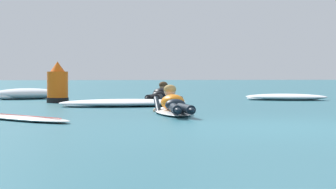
% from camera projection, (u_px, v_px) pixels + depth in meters
% --- Properties ---
extents(ground_plane, '(120.00, 120.00, 0.00)m').
position_uv_depth(ground_plane, '(167.00, 99.00, 18.27)').
color(ground_plane, '#2D6B7A').
extents(surfer_near, '(0.64, 2.58, 0.54)m').
position_uv_depth(surfer_near, '(174.00, 106.00, 11.21)').
color(surfer_near, white).
rests_on(surfer_near, ground).
extents(surfer_far, '(1.13, 2.45, 0.53)m').
position_uv_depth(surfer_far, '(160.00, 96.00, 16.32)').
color(surfer_far, silver).
rests_on(surfer_far, ground).
extents(drifting_surfboard, '(1.64, 1.97, 0.16)m').
position_uv_depth(drifting_surfboard, '(23.00, 118.00, 9.77)').
color(drifting_surfboard, white).
rests_on(drifting_surfboard, ground).
extents(whitewater_mid_left, '(2.32, 1.71, 0.17)m').
position_uv_depth(whitewater_mid_left, '(286.00, 97.00, 17.46)').
color(whitewater_mid_left, white).
rests_on(whitewater_mid_left, ground).
extents(whitewater_mid_right, '(2.75, 1.28, 0.15)m').
position_uv_depth(whitewater_mid_right, '(124.00, 103.00, 14.06)').
color(whitewater_mid_right, white).
rests_on(whitewater_mid_right, ground).
extents(whitewater_back, '(2.05, 1.51, 0.30)m').
position_uv_depth(whitewater_back, '(26.00, 94.00, 18.10)').
color(whitewater_back, white).
rests_on(whitewater_back, ground).
extents(channel_marker_buoy, '(0.52, 0.52, 0.98)m').
position_uv_depth(channel_marker_buoy, '(58.00, 86.00, 15.86)').
color(channel_marker_buoy, '#EA5B0F').
rests_on(channel_marker_buoy, ground).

